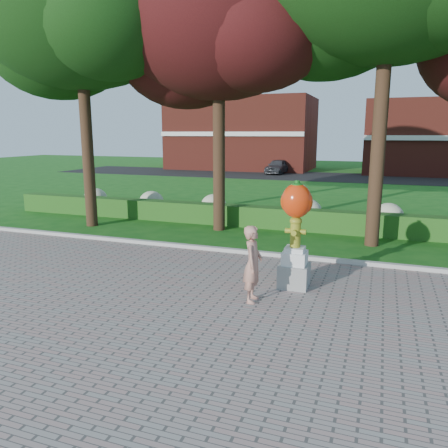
{
  "coord_description": "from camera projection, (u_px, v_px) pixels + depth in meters",
  "views": [
    {
      "loc": [
        3.68,
        -9.12,
        3.6
      ],
      "look_at": [
        0.01,
        1.0,
        1.34
      ],
      "focal_mm": 35.0,
      "sensor_mm": 36.0,
      "label": 1
    }
  ],
  "objects": [
    {
      "name": "walkway",
      "position": [
        112.0,
        371.0,
        6.67
      ],
      "size": [
        40.0,
        14.0,
        0.04
      ],
      "primitive_type": "cube",
      "color": "gray",
      "rests_on": "ground"
    },
    {
      "name": "parked_car",
      "position": [
        278.0,
        166.0,
        38.9
      ],
      "size": [
        1.82,
        3.92,
        1.3
      ],
      "primitive_type": "imported",
      "rotation": [
        0.0,
        0.0,
        -0.08
      ],
      "color": "#3C3F43",
      "rests_on": "street"
    },
    {
      "name": "curb",
      "position": [
        246.0,
        252.0,
        13.1
      ],
      "size": [
        40.0,
        0.18,
        0.15
      ],
      "primitive_type": "cube",
      "color": "#ADADA5",
      "rests_on": "ground"
    },
    {
      "name": "ground",
      "position": [
        209.0,
        287.0,
        10.36
      ],
      "size": [
        100.0,
        100.0,
        0.0
      ],
      "primitive_type": "plane",
      "color": "#145314",
      "rests_on": "ground"
    },
    {
      "name": "lawn_hedge",
      "position": [
        277.0,
        218.0,
        16.71
      ],
      "size": [
        24.0,
        0.7,
        0.8
      ],
      "primitive_type": "cube",
      "color": "#1D4D16",
      "rests_on": "ground"
    },
    {
      "name": "woman",
      "position": [
        253.0,
        264.0,
        9.26
      ],
      "size": [
        0.45,
        0.64,
        1.66
      ],
      "primitive_type": "imported",
      "rotation": [
        0.0,
        0.0,
        1.66
      ],
      "color": "tan",
      "rests_on": "walkway"
    },
    {
      "name": "building_left",
      "position": [
        242.0,
        134.0,
        44.26
      ],
      "size": [
        14.0,
        8.0,
        7.0
      ],
      "primitive_type": "cube",
      "color": "maroon",
      "rests_on": "ground"
    },
    {
      "name": "tree_mid_left",
      "position": [
        217.0,
        24.0,
        15.16
      ],
      "size": [
        8.25,
        7.04,
        10.69
      ],
      "color": "black",
      "rests_on": "ground"
    },
    {
      "name": "building_right",
      "position": [
        437.0,
        137.0,
        38.31
      ],
      "size": [
        12.0,
        8.0,
        6.4
      ],
      "primitive_type": "cube",
      "color": "maroon",
      "rests_on": "ground"
    },
    {
      "name": "hydrangea_row",
      "position": [
        297.0,
        211.0,
        17.41
      ],
      "size": [
        20.1,
        1.1,
        0.99
      ],
      "color": "#9BA47E",
      "rests_on": "ground"
    },
    {
      "name": "street",
      "position": [
        335.0,
        177.0,
        36.12
      ],
      "size": [
        50.0,
        8.0,
        0.02
      ],
      "primitive_type": "cube",
      "color": "black",
      "rests_on": "ground"
    },
    {
      "name": "tree_far_left",
      "position": [
        78.0,
        10.0,
        15.78
      ],
      "size": [
        9.0,
        7.68,
        11.66
      ],
      "color": "black",
      "rests_on": "ground"
    },
    {
      "name": "hydrant_sculpture",
      "position": [
        296.0,
        232.0,
        10.04
      ],
      "size": [
        0.73,
        0.69,
        2.51
      ],
      "rotation": [
        0.0,
        0.0,
        0.01
      ],
      "color": "gray",
      "rests_on": "walkway"
    }
  ]
}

